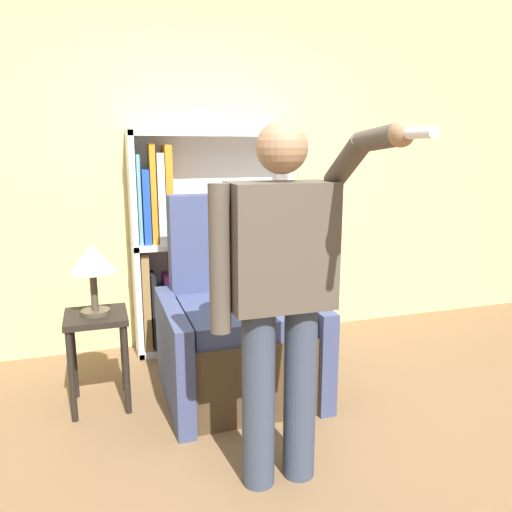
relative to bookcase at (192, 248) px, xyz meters
name	(u,v)px	position (x,y,z in m)	size (l,w,h in m)	color
ground_plane	(306,494)	(0.15, -1.87, -0.79)	(14.00, 14.00, 0.00)	brown
wall_back	(205,165)	(0.15, 0.16, 0.61)	(8.00, 0.06, 2.80)	#DBCC84
bookcase	(192,248)	(0.00, 0.00, 0.00)	(1.19, 0.28, 1.65)	white
armchair	(236,332)	(0.12, -0.78, -0.41)	(0.92, 0.91, 1.23)	#4C3823
person_standing	(281,286)	(0.07, -1.73, 0.15)	(0.60, 0.78, 1.64)	#384256
side_table	(97,335)	(-0.72, -0.74, -0.34)	(0.35, 0.35, 0.58)	black
table_lamp	(92,262)	(-0.72, -0.74, 0.10)	(0.27, 0.27, 0.42)	#4C4233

